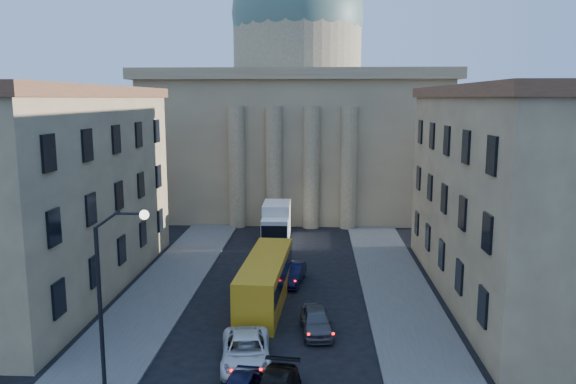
# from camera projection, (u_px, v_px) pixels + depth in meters

# --- Properties ---
(sidewalk_left) EXTENTS (5.00, 60.00, 0.15)m
(sidewalk_left) POSITION_uv_depth(u_px,v_px,m) (147.00, 310.00, 36.94)
(sidewalk_left) COLOR #56534E
(sidewalk_left) RESTS_ON ground
(sidewalk_right) EXTENTS (5.00, 60.00, 0.15)m
(sidewalk_right) POSITION_uv_depth(u_px,v_px,m) (407.00, 315.00, 36.06)
(sidewalk_right) COLOR #56534E
(sidewalk_right) RESTS_ON ground
(church) EXTENTS (68.02, 28.76, 36.60)m
(church) POSITION_uv_depth(u_px,v_px,m) (297.00, 114.00, 71.45)
(church) COLOR #836D50
(church) RESTS_ON ground
(building_left) EXTENTS (11.60, 26.60, 14.70)m
(building_left) POSITION_uv_depth(u_px,v_px,m) (42.00, 189.00, 40.11)
(building_left) COLOR tan
(building_left) RESTS_ON ground
(building_right) EXTENTS (11.60, 26.60, 14.70)m
(building_right) POSITION_uv_depth(u_px,v_px,m) (527.00, 193.00, 38.34)
(building_right) COLOR tan
(building_right) RESTS_ON ground
(street_lamp) EXTENTS (2.62, 0.44, 8.83)m
(street_lamp) POSITION_uv_depth(u_px,v_px,m) (110.00, 284.00, 26.15)
(street_lamp) COLOR black
(street_lamp) RESTS_ON ground
(car_left_mid) EXTENTS (3.24, 5.80, 1.53)m
(car_left_mid) POSITION_uv_depth(u_px,v_px,m) (246.00, 351.00, 29.33)
(car_left_mid) COLOR silver
(car_left_mid) RESTS_ON ground
(car_right_far) EXTENTS (2.18, 4.51, 1.48)m
(car_right_far) POSITION_uv_depth(u_px,v_px,m) (316.00, 321.00, 33.40)
(car_right_far) COLOR #47474B
(car_right_far) RESTS_ON ground
(car_right_distant) EXTENTS (2.16, 4.74, 1.51)m
(car_right_distant) POSITION_uv_depth(u_px,v_px,m) (292.00, 273.00, 42.41)
(car_right_distant) COLOR black
(car_right_distant) RESTS_ON ground
(city_bus) EXTENTS (3.13, 11.31, 3.16)m
(city_bus) POSITION_uv_depth(u_px,v_px,m) (266.00, 279.00, 38.13)
(city_bus) COLOR orange
(city_bus) RESTS_ON ground
(box_truck) EXTENTS (2.69, 6.60, 3.60)m
(box_truck) POSITION_uv_depth(u_px,v_px,m) (276.00, 223.00, 54.97)
(box_truck) COLOR silver
(box_truck) RESTS_ON ground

